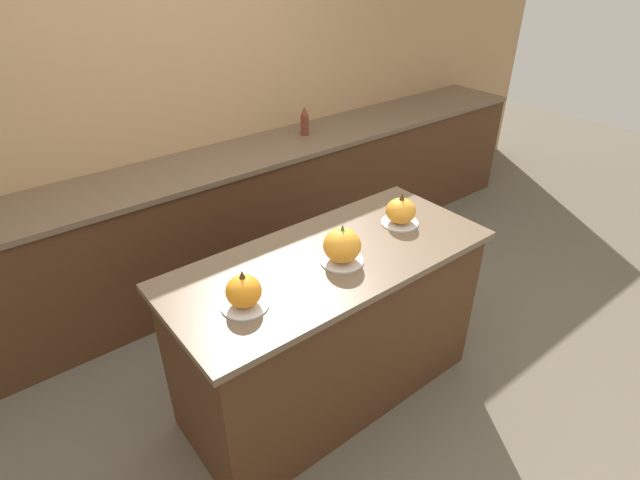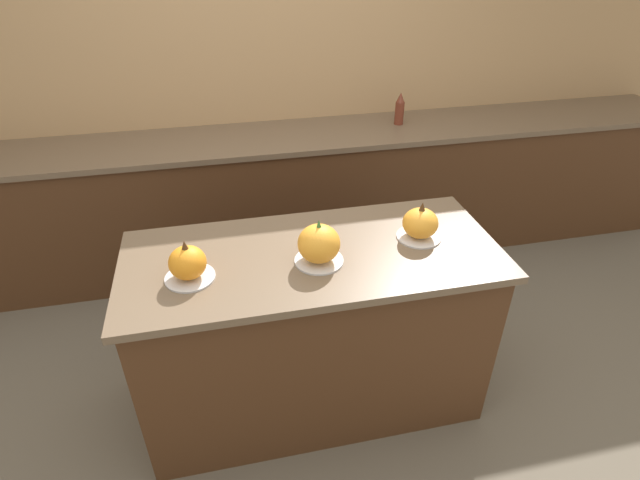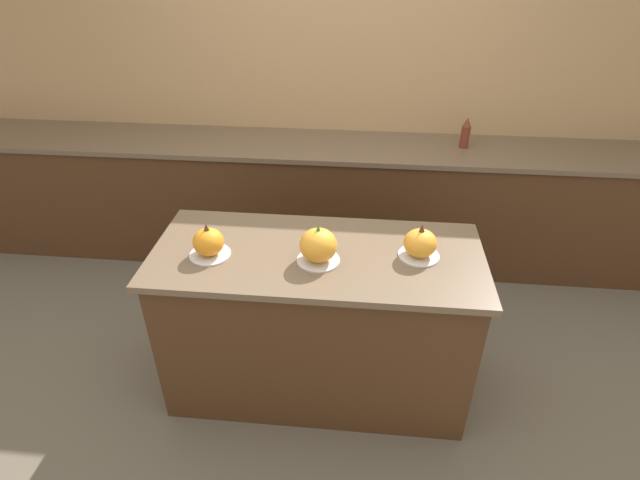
{
  "view_description": "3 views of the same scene",
  "coord_description": "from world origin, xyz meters",
  "px_view_note": "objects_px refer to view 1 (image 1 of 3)",
  "views": [
    {
      "loc": [
        -1.27,
        -1.53,
        2.2
      ],
      "look_at": [
        -0.03,
        0.04,
        0.99
      ],
      "focal_mm": 28.0,
      "sensor_mm": 36.0,
      "label": 1
    },
    {
      "loc": [
        -0.35,
        -1.74,
        2.1
      ],
      "look_at": [
        0.04,
        0.02,
        0.95
      ],
      "focal_mm": 28.0,
      "sensor_mm": 36.0,
      "label": 2
    },
    {
      "loc": [
        0.21,
        -2.0,
        2.26
      ],
      "look_at": [
        0.01,
        0.02,
        0.97
      ],
      "focal_mm": 28.0,
      "sensor_mm": 36.0,
      "label": 3
    }
  ],
  "objects_px": {
    "pumpkin_cake_center": "(342,246)",
    "bottle_tall": "(305,121)",
    "pumpkin_cake_left": "(244,292)",
    "pumpkin_cake_right": "(401,212)"
  },
  "relations": [
    {
      "from": "pumpkin_cake_center",
      "to": "pumpkin_cake_right",
      "type": "relative_size",
      "value": 1.04
    },
    {
      "from": "pumpkin_cake_left",
      "to": "pumpkin_cake_right",
      "type": "distance_m",
      "value": 1.01
    },
    {
      "from": "pumpkin_cake_left",
      "to": "bottle_tall",
      "type": "height_order",
      "value": "bottle_tall"
    },
    {
      "from": "bottle_tall",
      "to": "pumpkin_cake_right",
      "type": "bearing_deg",
      "value": -106.28
    },
    {
      "from": "bottle_tall",
      "to": "pumpkin_cake_left",
      "type": "bearing_deg",
      "value": -133.83
    },
    {
      "from": "pumpkin_cake_left",
      "to": "pumpkin_cake_right",
      "type": "bearing_deg",
      "value": 5.12
    },
    {
      "from": "pumpkin_cake_right",
      "to": "bottle_tall",
      "type": "height_order",
      "value": "bottle_tall"
    },
    {
      "from": "pumpkin_cake_left",
      "to": "pumpkin_cake_center",
      "type": "distance_m",
      "value": 0.53
    },
    {
      "from": "pumpkin_cake_center",
      "to": "bottle_tall",
      "type": "relative_size",
      "value": 0.95
    },
    {
      "from": "pumpkin_cake_center",
      "to": "pumpkin_cake_right",
      "type": "height_order",
      "value": "pumpkin_cake_center"
    }
  ]
}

